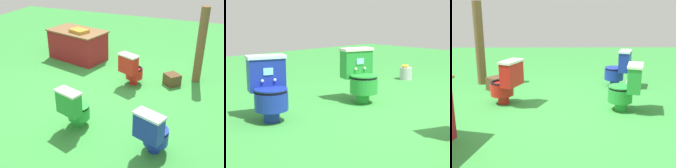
% 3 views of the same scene
% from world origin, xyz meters
% --- Properties ---
extents(ground, '(14.00, 14.00, 0.00)m').
position_xyz_m(ground, '(0.00, 0.00, 0.00)').
color(ground, green).
extents(toilet_blue, '(0.55, 0.60, 0.73)m').
position_xyz_m(toilet_blue, '(1.40, -1.22, 0.37)').
color(toilet_blue, '#192D9E').
rests_on(toilet_blue, ground).
extents(toilet_green, '(0.53, 0.59, 0.73)m').
position_xyz_m(toilet_green, '(0.05, -1.07, 0.37)').
color(toilet_green, green).
rests_on(toilet_green, ground).
extents(lemon_bucket, '(0.22, 0.22, 0.28)m').
position_xyz_m(lemon_bucket, '(-1.77, -1.59, 0.12)').
color(lemon_bucket, '#B7B7BF').
rests_on(lemon_bucket, ground).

